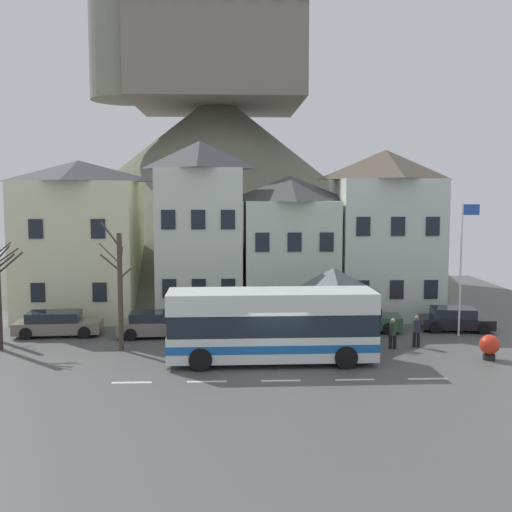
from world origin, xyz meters
The scene contains 18 objects.
ground_plane centered at (0.00, 0.00, -0.03)m, with size 40.00×60.00×0.07m.
townhouse_00 centered at (-11.15, 12.04, 4.76)m, with size 6.90×6.14×9.52m.
townhouse_01 centered at (-3.82, 11.59, 5.34)m, with size 5.03×5.25×10.69m.
townhouse_02 centered at (1.64, 11.91, 4.31)m, with size 5.51×5.88×8.62m.
townhouse_03 centered at (7.58, 12.13, 5.11)m, with size 6.02×6.33×10.21m.
hilltop_castle centered at (-3.16, 29.86, 8.88)m, with size 41.81×41.81×25.46m.
transit_bus centered at (-0.20, 0.99, 1.64)m, with size 9.29×2.84×3.25m.
bus_shelter centered at (3.27, 5.29, 3.05)m, with size 3.60×3.60×3.74m.
parked_car_00 centered at (5.04, 7.27, 0.66)m, with size 4.64×2.39×1.33m.
parked_car_01 centered at (-5.82, 6.31, 0.66)m, with size 4.50×2.08×1.32m.
parked_car_02 centered at (-11.25, 6.77, 0.64)m, with size 4.58×2.08×1.29m.
parked_car_03 centered at (10.37, 7.08, 0.62)m, with size 4.06×2.34×1.27m.
pedestrian_00 centered at (5.87, 3.21, 0.78)m, with size 0.37×0.31×1.50m.
pedestrian_01 centered at (7.11, 3.47, 0.86)m, with size 0.35×0.35×1.57m.
public_bench centered at (3.07, 7.40, 0.47)m, with size 1.64×0.48×0.87m.
flagpole centered at (10.19, 5.83, 4.09)m, with size 0.95×0.10×7.05m.
harbour_buoy centered at (9.73, 0.99, 0.65)m, with size 0.90×0.90×1.15m.
bare_tree_02 centered at (-7.31, 3.45, 3.05)m, with size 1.70×1.78×6.24m.
Camera 1 is at (-2.06, -26.39, 7.53)m, focal length 43.92 mm.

